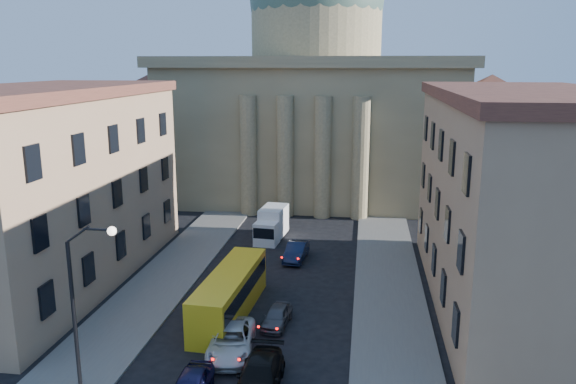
% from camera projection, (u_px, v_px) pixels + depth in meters
% --- Properties ---
extents(sidewalk_left, '(5.00, 60.00, 0.15)m').
position_uv_depth(sidewalk_left, '(139.00, 306.00, 38.32)').
color(sidewalk_left, '#5D5955').
rests_on(sidewalk_left, ground).
extents(sidewalk_right, '(5.00, 60.00, 0.15)m').
position_uv_depth(sidewalk_right, '(392.00, 322.00, 36.04)').
color(sidewalk_right, '#5D5955').
rests_on(sidewalk_right, ground).
extents(church, '(68.02, 28.76, 36.60)m').
position_uv_depth(church, '(315.00, 99.00, 70.69)').
color(church, olive).
rests_on(church, ground).
extents(building_left, '(11.60, 26.60, 14.70)m').
position_uv_depth(building_left, '(46.00, 185.00, 41.68)').
color(building_left, '#A48160').
rests_on(building_left, ground).
extents(building_right, '(11.60, 26.60, 14.70)m').
position_uv_depth(building_right, '(524.00, 200.00, 37.10)').
color(building_right, '#A48160').
rests_on(building_right, ground).
extents(street_lamp, '(2.62, 0.44, 8.83)m').
position_uv_depth(street_lamp, '(82.00, 295.00, 27.30)').
color(street_lamp, black).
rests_on(street_lamp, ground).
extents(car_left_mid, '(3.19, 5.72, 1.51)m').
position_uv_depth(car_left_mid, '(231.00, 341.00, 32.16)').
color(car_left_mid, silver).
rests_on(car_left_mid, ground).
extents(car_right_mid, '(2.19, 5.32, 1.54)m').
position_uv_depth(car_right_mid, '(259.00, 377.00, 28.41)').
color(car_right_mid, black).
rests_on(car_right_mid, ground).
extents(car_right_far, '(1.81, 3.77, 1.24)m').
position_uv_depth(car_right_far, '(277.00, 316.00, 35.57)').
color(car_right_far, '#49494E').
rests_on(car_right_far, ground).
extents(car_right_distant, '(1.88, 4.55, 1.47)m').
position_uv_depth(car_right_distant, '(296.00, 251.00, 47.45)').
color(car_right_distant, black).
rests_on(car_right_distant, ground).
extents(city_bus, '(2.99, 10.54, 2.94)m').
position_uv_depth(city_bus, '(230.00, 292.00, 36.88)').
color(city_bus, gold).
rests_on(city_bus, ground).
extents(box_truck, '(2.60, 5.50, 2.92)m').
position_uv_depth(box_truck, '(271.00, 225.00, 52.93)').
color(box_truck, silver).
rests_on(box_truck, ground).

